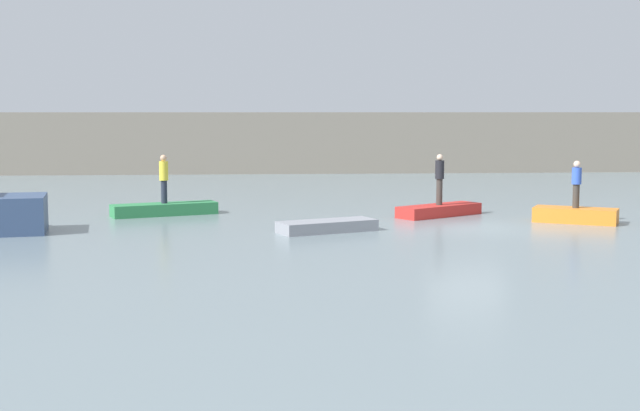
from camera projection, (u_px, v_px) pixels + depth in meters
ground_plane at (467, 228)px, 27.77m from camera, size 120.00×120.00×0.00m
embankment_wall at (368, 143)px, 52.10m from camera, size 80.00×1.20×3.67m
rowboat_green at (164, 209)px, 31.08m from camera, size 3.87×2.22×0.43m
rowboat_grey at (327, 226)px, 26.83m from camera, size 3.27×2.17×0.36m
rowboat_red at (439, 210)px, 30.86m from camera, size 3.38×2.69×0.40m
rowboat_orange at (575, 215)px, 29.02m from camera, size 2.90×2.23×0.50m
person_yellow_shirt at (164, 176)px, 30.95m from camera, size 0.32×0.32×1.75m
person_dark_shirt at (440, 177)px, 30.72m from camera, size 0.32×0.32×1.82m
person_blue_shirt at (576, 182)px, 28.89m from camera, size 0.32×0.32×1.59m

